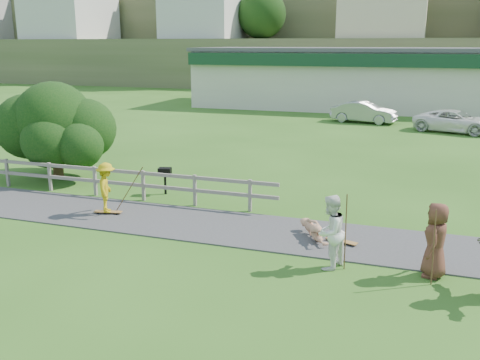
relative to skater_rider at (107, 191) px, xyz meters
The scene contains 18 objects.
ground 2.85m from the skater_rider, 32.11° to the right, with size 260.00×260.00×0.00m, color #2B5718.
path 2.44m from the skater_rider, ahead, with size 34.00×3.00×0.04m, color #333335.
fence 2.96m from the skater_rider, 141.27° to the left, with size 15.05×0.10×1.10m.
strip_mall 34.12m from the skater_rider, 79.33° to the left, with size 32.50×10.75×5.10m.
skater_rider is the anchor object (origin of this frame).
skater_fallen 6.89m from the skater_rider, ahead, with size 1.60×0.38×0.59m, color tan.
spectator_a 7.85m from the skater_rider, 14.23° to the right, with size 0.92×0.72×1.89m, color white.
spectator_c 10.20m from the skater_rider, ahead, with size 0.90×0.59×1.84m, color brown.
car_silver 24.78m from the skater_rider, 77.02° to the left, with size 1.57×4.51×1.48m, color #9B9CA2.
car_white 24.52m from the skater_rider, 61.99° to the left, with size 2.31×5.02×1.39m, color white.
tree 6.11m from the skater_rider, 141.91° to the left, with size 5.12×5.12×3.50m, color black, non-canonical shape.
bbq 2.94m from the skater_rider, 76.61° to the left, with size 0.46×0.35×1.00m, color black, non-canonical shape.
longboard_rider 0.77m from the skater_rider, ahead, with size 0.91×0.22×0.10m, color #915E2F, non-canonical shape.
longboard_fallen 7.71m from the skater_rider, ahead, with size 0.91×0.22×0.10m, color #915E2F, non-canonical shape.
helmet 7.51m from the skater_rider, ahead, with size 0.30×0.30×0.30m, color #A80E0E.
pole_rider 0.74m from the skater_rider, 33.69° to the left, with size 0.03×0.03×1.94m, color brown.
pole_spec_left 8.20m from the skater_rider, 13.26° to the right, with size 0.03×0.03×1.94m, color brown.
pole_spec_right 10.24m from the skater_rider, 11.95° to the right, with size 0.03×0.03×1.83m, color brown.
Camera 1 is at (7.23, -12.97, 5.47)m, focal length 40.00 mm.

